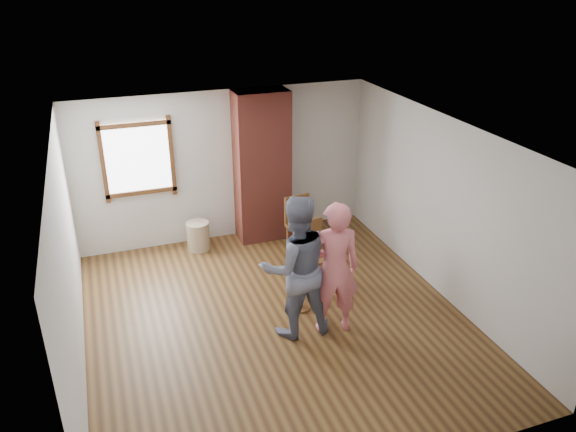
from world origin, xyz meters
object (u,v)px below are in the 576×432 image
at_px(stoneware_crock, 198,236).
at_px(dining_chair_left, 312,251).
at_px(person_pink, 334,268).
at_px(side_table, 301,284).
at_px(dining_chair_right, 300,222).
at_px(man, 296,267).

relative_size(stoneware_crock, dining_chair_left, 0.48).
distance_m(stoneware_crock, person_pink, 3.16).
relative_size(stoneware_crock, side_table, 0.82).
distance_m(stoneware_crock, dining_chair_right, 1.75).
distance_m(dining_chair_left, dining_chair_right, 1.07).
distance_m(dining_chair_left, side_table, 0.69).
relative_size(dining_chair_left, person_pink, 0.55).
bearing_deg(person_pink, man, -2.84).
distance_m(dining_chair_left, man, 1.25).
bearing_deg(side_table, dining_chair_left, 55.70).
xyz_separation_m(dining_chair_left, side_table, (-0.38, -0.55, -0.17)).
xyz_separation_m(dining_chair_right, man, (-0.85, -2.05, 0.42)).
relative_size(side_table, man, 0.31).
distance_m(side_table, person_pink, 0.81).
bearing_deg(dining_chair_right, person_pink, -108.73).
bearing_deg(dining_chair_right, stoneware_crock, 148.77).
relative_size(stoneware_crock, dining_chair_right, 0.51).
bearing_deg(dining_chair_right, man, -121.49).
relative_size(dining_chair_left, side_table, 1.70).
relative_size(stoneware_crock, person_pink, 0.27).
xyz_separation_m(side_table, man, (-0.25, -0.46, 0.56)).
relative_size(dining_chair_right, person_pink, 0.53).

